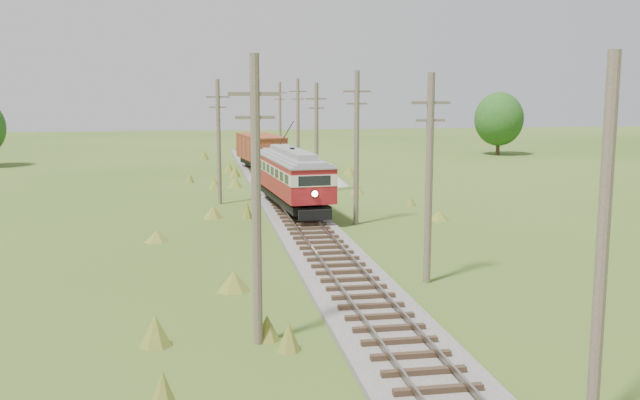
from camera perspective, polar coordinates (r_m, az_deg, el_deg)
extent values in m
cube|color=#605B54|center=(44.60, -1.97, -1.22)|extent=(3.60, 96.00, 0.25)
cube|color=#726659|center=(44.45, -2.89, -0.79)|extent=(0.08, 96.00, 0.17)
cube|color=#726659|center=(44.64, -1.06, -0.74)|extent=(0.08, 96.00, 0.17)
cube|color=#2D2116|center=(44.57, -1.97, -0.96)|extent=(2.40, 96.00, 0.16)
cube|color=black|center=(45.90, -2.22, 0.17)|extent=(3.20, 10.79, 0.43)
cube|color=maroon|center=(45.76, -2.23, 1.36)|extent=(3.69, 11.75, 1.06)
cube|color=beige|center=(45.66, -2.23, 2.44)|extent=(3.72, 11.81, 0.67)
cube|color=black|center=(45.66, -2.23, 2.44)|extent=(3.70, 11.29, 0.53)
cube|color=maroon|center=(45.61, -2.24, 3.04)|extent=(3.69, 11.75, 0.29)
cube|color=gray|center=(45.57, -2.24, 3.44)|extent=(3.75, 11.87, 0.37)
cube|color=gray|center=(45.54, -2.24, 3.85)|extent=(1.96, 8.74, 0.39)
sphere|color=#FFF2BF|center=(40.10, -0.42, 0.50)|extent=(0.35, 0.35, 0.35)
cylinder|color=black|center=(47.15, -2.71, 5.34)|extent=(0.45, 4.47, 1.86)
cylinder|color=black|center=(41.54, -1.89, -0.82)|extent=(0.18, 0.78, 0.77)
cylinder|color=black|center=(41.88, 0.04, -0.74)|extent=(0.18, 0.78, 0.77)
cylinder|color=black|center=(50.00, -4.11, 0.82)|extent=(0.18, 0.78, 0.77)
cylinder|color=black|center=(50.28, -2.50, 0.88)|extent=(0.18, 0.78, 0.77)
cube|color=black|center=(68.69, -4.75, 3.01)|extent=(3.49, 8.31, 0.56)
cube|color=maroon|center=(68.56, -4.77, 4.18)|extent=(4.20, 9.28, 2.24)
cube|color=maroon|center=(68.48, -4.78, 5.15)|extent=(4.29, 9.46, 0.13)
cylinder|color=black|center=(65.89, -4.91, 2.81)|extent=(0.27, 0.90, 0.89)
cylinder|color=black|center=(66.30, -3.50, 2.86)|extent=(0.27, 0.90, 0.89)
cylinder|color=black|center=(71.10, -5.92, 3.24)|extent=(0.27, 0.90, 0.89)
cylinder|color=black|center=(71.48, -4.60, 3.29)|extent=(0.27, 0.90, 0.89)
cone|color=gray|center=(59.82, 0.56, 1.84)|extent=(3.21, 3.21, 1.20)
cone|color=gray|center=(59.02, 1.50, 1.49)|extent=(1.81, 1.81, 0.70)
cylinder|color=brown|center=(17.45, 21.66, -3.49)|extent=(0.30, 0.30, 8.80)
cylinder|color=brown|center=(29.24, 8.71, 1.62)|extent=(0.30, 0.30, 8.60)
cube|color=brown|center=(29.02, 8.86, 7.70)|extent=(1.60, 0.12, 0.12)
cube|color=brown|center=(29.04, 8.82, 6.32)|extent=(1.20, 0.10, 0.10)
cylinder|color=brown|center=(41.67, 2.94, 4.13)|extent=(0.30, 0.30, 9.00)
cube|color=brown|center=(41.52, 2.98, 8.67)|extent=(1.60, 0.12, 0.12)
cube|color=brown|center=(41.53, 2.97, 7.71)|extent=(1.20, 0.10, 0.10)
cylinder|color=brown|center=(54.38, -0.28, 4.94)|extent=(0.30, 0.30, 8.40)
cube|color=brown|center=(54.25, -0.28, 8.10)|extent=(1.60, 0.12, 0.12)
cube|color=brown|center=(54.27, -0.28, 7.36)|extent=(1.20, 0.10, 0.10)
cylinder|color=brown|center=(67.25, -1.77, 5.91)|extent=(0.30, 0.30, 8.90)
cube|color=brown|center=(67.16, -1.78, 8.67)|extent=(1.60, 0.12, 0.12)
cube|color=brown|center=(67.17, -1.78, 8.08)|extent=(1.20, 0.10, 0.10)
cylinder|color=brown|center=(80.11, -3.21, 6.30)|extent=(0.30, 0.30, 8.70)
cube|color=brown|center=(80.03, -3.23, 8.56)|extent=(1.60, 0.12, 0.12)
cube|color=brown|center=(80.04, -3.23, 8.06)|extent=(1.20, 0.10, 0.10)
cylinder|color=brown|center=(21.85, -5.12, -0.23)|extent=(0.30, 0.30, 9.00)
cube|color=brown|center=(21.58, -5.24, 8.45)|extent=(1.60, 0.12, 0.12)
cube|color=brown|center=(21.60, -5.21, 6.60)|extent=(1.20, 0.10, 0.10)
cylinder|color=brown|center=(49.67, -8.10, 4.59)|extent=(0.30, 0.30, 8.60)
cube|color=brown|center=(49.53, -8.18, 8.17)|extent=(1.60, 0.12, 0.12)
cube|color=brown|center=(49.55, -8.17, 7.36)|extent=(1.20, 0.10, 0.10)
cylinder|color=#38281C|center=(89.32, 14.04, 4.33)|extent=(0.50, 0.50, 2.52)
ellipsoid|color=#1E4A16|center=(89.15, 14.12, 6.31)|extent=(5.88, 5.88, 6.47)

